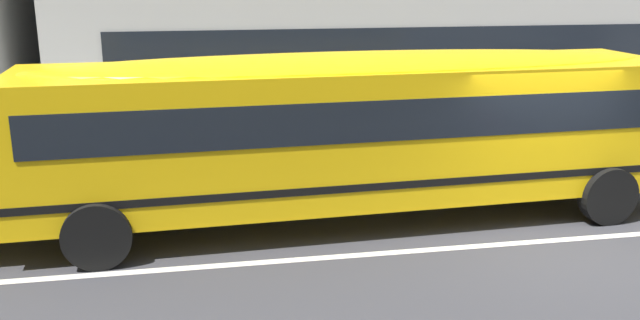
# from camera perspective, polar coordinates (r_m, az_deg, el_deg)

# --- Properties ---
(ground_plane) EXTENTS (400.00, 400.00, 0.00)m
(ground_plane) POSITION_cam_1_polar(r_m,az_deg,el_deg) (11.05, 18.66, -6.38)
(ground_plane) COLOR #38383D
(sidewalk_far) EXTENTS (120.00, 3.00, 0.01)m
(sidewalk_far) POSITION_cam_1_polar(r_m,az_deg,el_deg) (18.02, 6.59, 2.68)
(sidewalk_far) COLOR gray
(sidewalk_far) RESTS_ON ground_plane
(lane_centreline) EXTENTS (110.00, 0.16, 0.01)m
(lane_centreline) POSITION_cam_1_polar(r_m,az_deg,el_deg) (11.05, 18.66, -6.36)
(lane_centreline) COLOR silver
(lane_centreline) RESTS_ON ground_plane
(school_bus) EXTENTS (12.21, 2.95, 2.71)m
(school_bus) POSITION_cam_1_polar(r_m,az_deg,el_deg) (10.95, 1.61, 3.07)
(school_bus) COLOR yellow
(school_bus) RESTS_ON ground_plane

